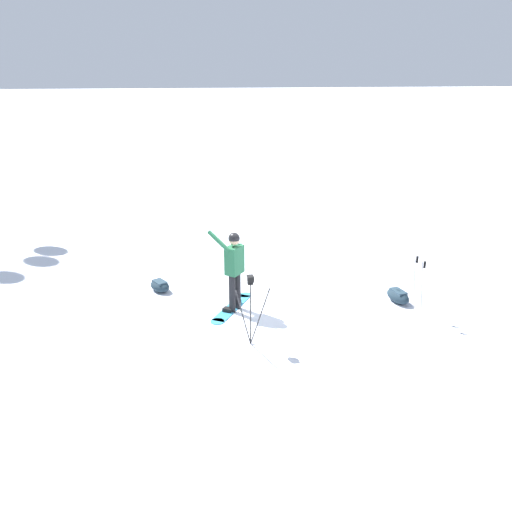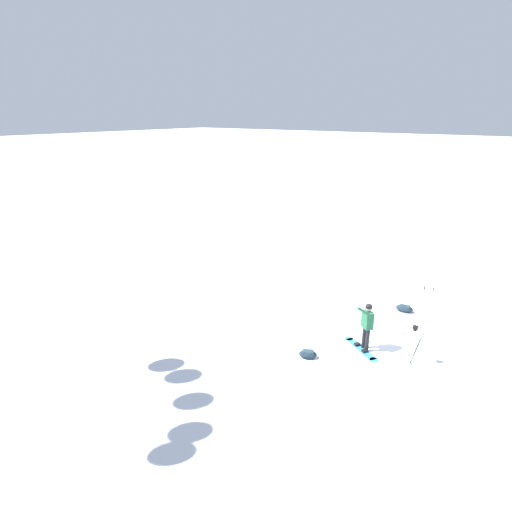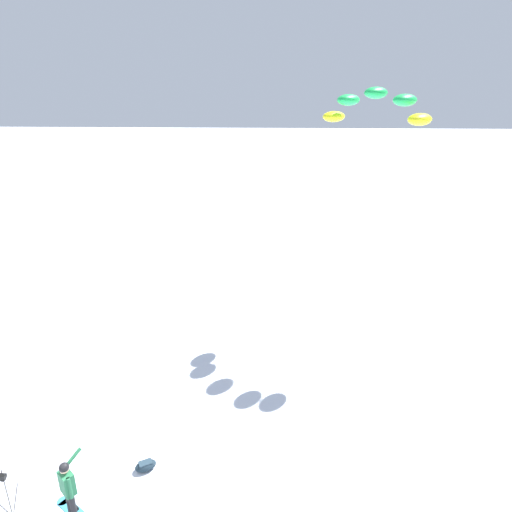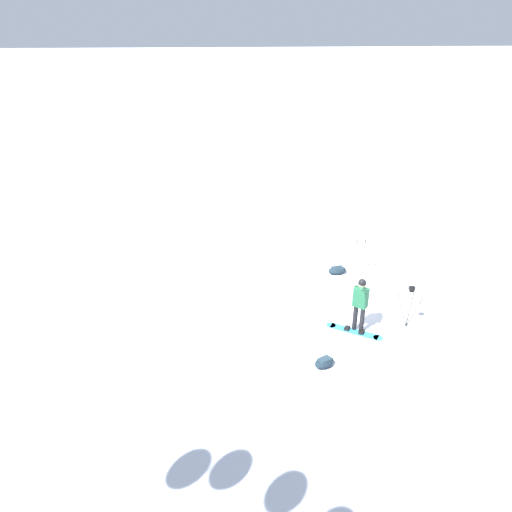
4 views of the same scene
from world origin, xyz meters
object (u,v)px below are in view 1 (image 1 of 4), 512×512
(gear_bag_large, at_px, (160,286))
(ski_poles, at_px, (419,280))
(snowboarder, at_px, (234,263))
(gear_bag_small, at_px, (398,296))
(camera_tripod, at_px, (251,296))
(snowboard, at_px, (232,307))

(gear_bag_large, relative_size, ski_poles, 0.53)
(ski_poles, bearing_deg, snowboarder, 164.30)
(gear_bag_small, bearing_deg, snowboarder, 176.42)
(gear_bag_large, distance_m, camera_tripod, 3.44)
(snowboarder, bearing_deg, gear_bag_small, -3.58)
(snowboarder, xyz_separation_m, camera_tripod, (0.10, -1.54, -0.09))
(gear_bag_large, xyz_separation_m, gear_bag_small, (5.23, -1.57, 0.02))
(ski_poles, bearing_deg, camera_tripod, -171.88)
(gear_bag_large, bearing_deg, camera_tripod, -59.70)
(snowboard, distance_m, gear_bag_small, 3.71)
(snowboard, distance_m, ski_poles, 3.98)
(snowboard, bearing_deg, ski_poles, -17.01)
(gear_bag_small, height_order, ski_poles, ski_poles)
(snowboarder, height_order, ski_poles, snowboarder)
(snowboard, height_order, ski_poles, ski_poles)
(gear_bag_large, height_order, camera_tripod, camera_tripod)
(snowboard, xyz_separation_m, gear_bag_small, (3.69, -0.33, 0.13))
(snowboarder, relative_size, gear_bag_large, 2.55)
(snowboarder, distance_m, ski_poles, 3.82)
(snowboard, bearing_deg, gear_bag_small, -5.16)
(gear_bag_large, bearing_deg, ski_poles, -24.25)
(gear_bag_small, bearing_deg, camera_tripod, -159.68)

